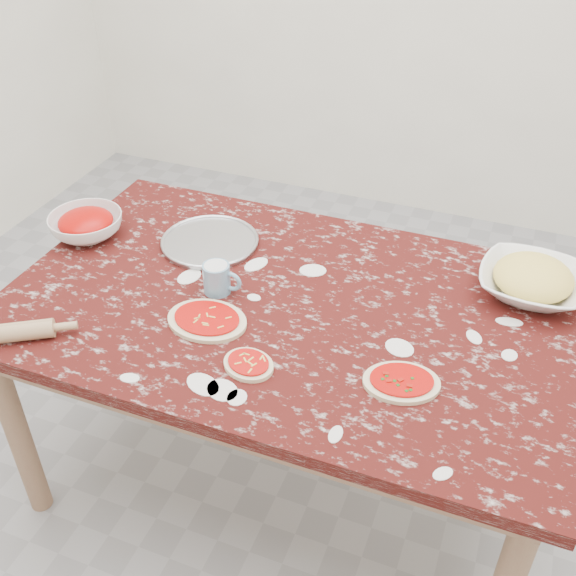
# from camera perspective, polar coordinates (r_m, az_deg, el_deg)

# --- Properties ---
(ground) EXTENTS (4.00, 4.00, 0.00)m
(ground) POSITION_cam_1_polar(r_m,az_deg,el_deg) (2.45, 0.00, -15.25)
(ground) COLOR gray
(worktable) EXTENTS (1.60, 1.00, 0.75)m
(worktable) POSITION_cam_1_polar(r_m,az_deg,el_deg) (1.97, 0.00, -3.12)
(worktable) COLOR #3A0E0B
(worktable) RESTS_ON ground
(pizza_tray) EXTENTS (0.40, 0.40, 0.01)m
(pizza_tray) POSITION_cam_1_polar(r_m,az_deg,el_deg) (2.18, -6.62, 3.86)
(pizza_tray) COLOR #B2B2B7
(pizza_tray) RESTS_ON worktable
(sauce_bowl) EXTENTS (0.24, 0.24, 0.07)m
(sauce_bowl) POSITION_cam_1_polar(r_m,az_deg,el_deg) (2.29, -16.68, 5.09)
(sauce_bowl) COLOR white
(sauce_bowl) RESTS_ON worktable
(cheese_bowl) EXTENTS (0.31, 0.31, 0.07)m
(cheese_bowl) POSITION_cam_1_polar(r_m,az_deg,el_deg) (2.05, 19.91, 0.37)
(cheese_bowl) COLOR white
(cheese_bowl) RESTS_ON worktable
(flour_mug) EXTENTS (0.12, 0.08, 0.09)m
(flour_mug) POSITION_cam_1_polar(r_m,az_deg,el_deg) (1.94, -5.96, 0.83)
(flour_mug) COLOR #6D9BB9
(flour_mug) RESTS_ON worktable
(pizza_left) EXTENTS (0.23, 0.18, 0.02)m
(pizza_left) POSITION_cam_1_polar(r_m,az_deg,el_deg) (1.85, -6.86, -2.71)
(pizza_left) COLOR beige
(pizza_left) RESTS_ON worktable
(pizza_mid) EXTENTS (0.16, 0.15, 0.02)m
(pizza_mid) POSITION_cam_1_polar(r_m,az_deg,el_deg) (1.71, -3.36, -6.46)
(pizza_mid) COLOR beige
(pizza_mid) RESTS_ON worktable
(pizza_right) EXTENTS (0.22, 0.19, 0.02)m
(pizza_right) POSITION_cam_1_polar(r_m,az_deg,el_deg) (1.68, 9.57, -7.85)
(pizza_right) COLOR beige
(pizza_right) RESTS_ON worktable
(rolling_pin) EXTENTS (0.25, 0.18, 0.05)m
(rolling_pin) POSITION_cam_1_polar(r_m,az_deg,el_deg) (1.92, -22.94, -3.56)
(rolling_pin) COLOR tan
(rolling_pin) RESTS_ON worktable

